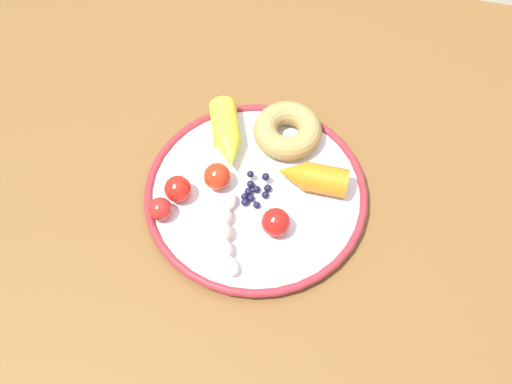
% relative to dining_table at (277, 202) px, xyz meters
% --- Properties ---
extents(ground_plane, '(6.00, 6.00, 0.00)m').
position_rel_dining_table_xyz_m(ground_plane, '(0.00, 0.00, -0.67)').
color(ground_plane, gray).
extents(dining_table, '(1.24, 0.91, 0.75)m').
position_rel_dining_table_xyz_m(dining_table, '(0.00, 0.00, 0.00)').
color(dining_table, brown).
rests_on(dining_table, ground_plane).
extents(plate, '(0.32, 0.32, 0.02)m').
position_rel_dining_table_xyz_m(plate, '(-0.03, -0.04, 0.09)').
color(plate, white).
rests_on(plate, dining_table).
extents(banana, '(0.06, 0.13, 0.03)m').
position_rel_dining_table_xyz_m(banana, '(-0.05, -0.12, 0.11)').
color(banana, beige).
rests_on(banana, plate).
extents(carrot_orange, '(0.10, 0.04, 0.04)m').
position_rel_dining_table_xyz_m(carrot_orange, '(0.05, -0.01, 0.11)').
color(carrot_orange, orange).
rests_on(carrot_orange, plate).
extents(carrot_yellow, '(0.08, 0.13, 0.04)m').
position_rel_dining_table_xyz_m(carrot_yellow, '(-0.09, 0.03, 0.11)').
color(carrot_yellow, yellow).
rests_on(carrot_yellow, plate).
extents(donut, '(0.15, 0.15, 0.04)m').
position_rel_dining_table_xyz_m(donut, '(-0.00, 0.06, 0.11)').
color(donut, '#AC8A4D').
rests_on(donut, plate).
extents(blueberry_pile, '(0.04, 0.05, 0.02)m').
position_rel_dining_table_xyz_m(blueberry_pile, '(-0.03, -0.05, 0.10)').
color(blueberry_pile, '#191638').
rests_on(blueberry_pile, plate).
extents(tomato_near, '(0.04, 0.04, 0.04)m').
position_rel_dining_table_xyz_m(tomato_near, '(0.01, -0.10, 0.11)').
color(tomato_near, red).
rests_on(tomato_near, plate).
extents(tomato_mid, '(0.04, 0.04, 0.04)m').
position_rel_dining_table_xyz_m(tomato_mid, '(-0.13, -0.07, 0.11)').
color(tomato_mid, red).
rests_on(tomato_mid, plate).
extents(tomato_far, '(0.03, 0.03, 0.03)m').
position_rel_dining_table_xyz_m(tomato_far, '(-0.15, -0.11, 0.11)').
color(tomato_far, red).
rests_on(tomato_far, plate).
extents(tomato_extra, '(0.04, 0.04, 0.04)m').
position_rel_dining_table_xyz_m(tomato_extra, '(-0.08, -0.04, 0.11)').
color(tomato_extra, red).
rests_on(tomato_extra, plate).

